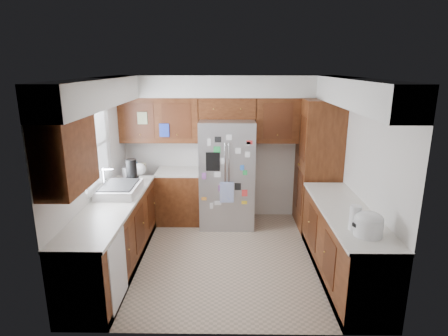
{
  "coord_description": "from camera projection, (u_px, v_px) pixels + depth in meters",
  "views": [
    {
      "loc": [
        0.03,
        -4.84,
        2.65
      ],
      "look_at": [
        -0.04,
        0.35,
        1.23
      ],
      "focal_mm": 30.0,
      "sensor_mm": 36.0,
      "label": 1
    }
  ],
  "objects": [
    {
      "name": "floor",
      "position": [
        226.0,
        257.0,
        5.37
      ],
      "size": [
        3.6,
        3.6,
        0.0
      ],
      "primitive_type": "plane",
      "color": "tan",
      "rests_on": "ground"
    },
    {
      "name": "left_counter_run",
      "position": [
        131.0,
        228.0,
        5.3
      ],
      "size": [
        1.36,
        3.2,
        0.92
      ],
      "color": "#3F1C0C",
      "rests_on": "ground"
    },
    {
      "name": "right_counter_run",
      "position": [
        343.0,
        246.0,
        4.78
      ],
      "size": [
        0.63,
        2.25,
        0.92
      ],
      "color": "#3F1C0C",
      "rests_on": "ground"
    },
    {
      "name": "fridge_top_items",
      "position": [
        221.0,
        90.0,
        6.12
      ],
      "size": [
        0.52,
        0.32,
        0.27
      ],
      "color": "blue",
      "rests_on": "bridge_cabinet"
    },
    {
      "name": "bridge_cabinet",
      "position": [
        227.0,
        108.0,
        6.23
      ],
      "size": [
        0.96,
        0.34,
        0.35
      ],
      "primitive_type": "cube",
      "color": "#3F1C0C",
      "rests_on": "fridge"
    },
    {
      "name": "rice_cooker",
      "position": [
        369.0,
        223.0,
        3.92
      ],
      "size": [
        0.31,
        0.29,
        0.26
      ],
      "color": "silver",
      "rests_on": "right_counter_run"
    },
    {
      "name": "left_counter_clutter",
      "position": [
        134.0,
        171.0,
        5.9
      ],
      "size": [
        0.32,
        0.93,
        0.38
      ],
      "color": "black",
      "rests_on": "left_counter_run"
    },
    {
      "name": "paper_towel",
      "position": [
        355.0,
        218.0,
        4.06
      ],
      "size": [
        0.12,
        0.12,
        0.28
      ],
      "primitive_type": "cylinder",
      "color": "white",
      "rests_on": "right_counter_run"
    },
    {
      "name": "pantry",
      "position": [
        318.0,
        164.0,
        6.17
      ],
      "size": [
        0.6,
        0.9,
        2.15
      ],
      "primitive_type": "cube",
      "color": "#3F1C0C",
      "rests_on": "ground"
    },
    {
      "name": "sink_assembly",
      "position": [
        119.0,
        189.0,
        5.22
      ],
      "size": [
        0.52,
        0.7,
        0.37
      ],
      "color": "white",
      "rests_on": "left_counter_run"
    },
    {
      "name": "room_shell",
      "position": [
        219.0,
        127.0,
        5.24
      ],
      "size": [
        3.64,
        3.24,
        2.52
      ],
      "color": "silver",
      "rests_on": "ground"
    },
    {
      "name": "fridge",
      "position": [
        227.0,
        173.0,
        6.29
      ],
      "size": [
        0.9,
        0.79,
        1.8
      ],
      "color": "#A8A9AE",
      "rests_on": "ground"
    }
  ]
}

